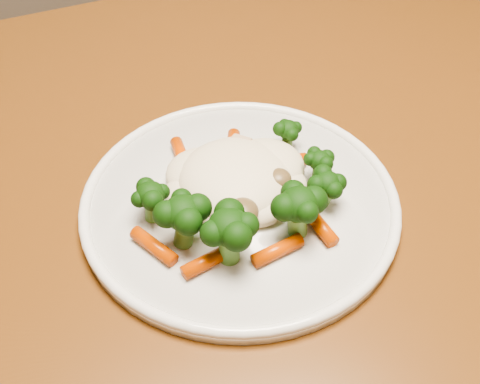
# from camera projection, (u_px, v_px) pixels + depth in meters

# --- Properties ---
(dining_table) EXTENTS (1.36, 1.00, 0.75)m
(dining_table) POSITION_uv_depth(u_px,v_px,m) (167.00, 279.00, 0.60)
(dining_table) COLOR brown
(dining_table) RESTS_ON ground
(plate) EXTENTS (0.28, 0.28, 0.01)m
(plate) POSITION_uv_depth(u_px,v_px,m) (240.00, 203.00, 0.54)
(plate) COLOR white
(plate) RESTS_ON dining_table
(meal) EXTENTS (0.19, 0.18, 0.05)m
(meal) POSITION_uv_depth(u_px,v_px,m) (240.00, 188.00, 0.52)
(meal) COLOR #F8E9C6
(meal) RESTS_ON plate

